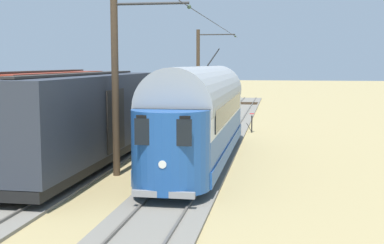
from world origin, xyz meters
TOP-DOWN VIEW (x-y plane):
  - ground_plane at (0.00, 0.00)m, footprint 220.00×220.00m
  - track_streetcar_siding at (-4.78, -0.31)m, footprint 2.80×80.00m
  - track_adjacent_siding at (0.00, -0.31)m, footprint 2.80×80.00m
  - track_third_siding at (4.78, -0.31)m, footprint 2.80×80.00m
  - vintage_streetcar at (-4.78, 2.34)m, footprint 2.65×15.59m
  - boxcar_adjacent at (4.78, -1.97)m, footprint 2.96×11.59m
  - boxcar_far_siding at (-0.00, 4.34)m, footprint 2.96×13.55m
  - catenary_pole_foreground at (-1.95, -15.59)m, footprint 3.15×0.28m
  - catenary_pole_mid_near at (-1.95, 5.47)m, footprint 3.15×0.28m
  - overhead_wire_run at (-4.68, -5.79)m, footprint 2.94×25.07m
  - switch_stand at (-6.51, -8.03)m, footprint 0.50×0.30m
  - track_end_bumper at (0.00, -15.58)m, footprint 1.80×0.60m

SIDE VIEW (x-z plane):
  - ground_plane at x=0.00m, z-range 0.00..0.00m
  - track_streetcar_siding at x=-4.78m, z-range -0.04..0.14m
  - track_adjacent_siding at x=0.00m, z-range -0.04..0.14m
  - track_third_siding at x=4.78m, z-range -0.04..0.14m
  - track_end_bumper at x=0.00m, z-range 0.00..0.80m
  - switch_stand at x=-6.51m, z-range 0.08..1.32m
  - boxcar_adjacent at x=4.78m, z-range 0.24..4.09m
  - boxcar_far_siding at x=0.00m, z-range 0.24..4.09m
  - vintage_streetcar at x=-4.78m, z-range -0.30..4.80m
  - catenary_pole_foreground at x=-1.95m, z-range 0.18..7.25m
  - catenary_pole_mid_near at x=-1.95m, z-range 0.18..7.25m
  - overhead_wire_run at x=-4.68m, z-range 6.45..6.62m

